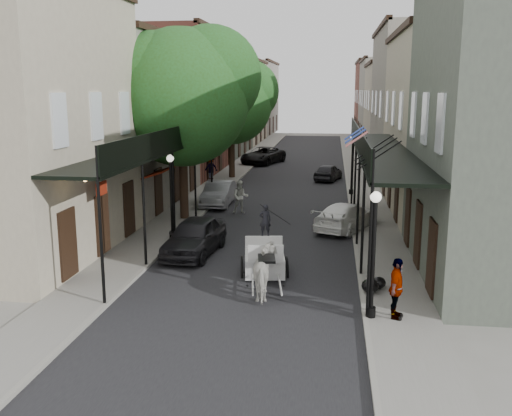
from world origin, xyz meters
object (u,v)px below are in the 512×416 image
(tree_near, at_px, (190,92))
(pedestrian_sidewalk_right, at_px, (396,289))
(lamppost_right_far, at_px, (352,164))
(lamppost_left, at_px, (171,195))
(car_left_near, at_px, (195,236))
(lamppost_right_near, at_px, (373,253))
(pedestrian_sidewalk_left, at_px, (210,168))
(horse, at_px, (267,272))
(car_right_near, at_px, (346,216))
(car_right_far, at_px, (328,172))
(carriage, at_px, (264,244))
(tree_far, at_px, (236,100))
(pedestrian_walking, at_px, (240,197))
(car_left_far, at_px, (263,155))
(car_left_mid, at_px, (219,193))

(tree_near, height_order, pedestrian_sidewalk_right, tree_near)
(lamppost_right_far, bearing_deg, lamppost_left, -124.35)
(lamppost_right_far, height_order, car_left_near, lamppost_right_far)
(lamppost_right_near, relative_size, pedestrian_sidewalk_left, 2.04)
(lamppost_right_far, xyz_separation_m, pedestrian_sidewalk_right, (0.69, -20.00, -1.03))
(horse, relative_size, car_right_near, 0.43)
(car_left_near, distance_m, car_right_far, 20.66)
(lamppost_right_near, distance_m, lamppost_right_far, 20.00)
(tree_near, distance_m, horse, 13.04)
(tree_near, relative_size, pedestrian_sidewalk_right, 5.37)
(horse, height_order, carriage, carriage)
(carriage, bearing_deg, pedestrian_sidewalk_right, -52.37)
(lamppost_left, xyz_separation_m, car_left_near, (1.50, -2.00, -1.30))
(tree_far, relative_size, pedestrian_sidewalk_left, 4.74)
(lamppost_left, distance_m, car_right_far, 19.25)
(lamppost_right_near, height_order, car_right_far, lamppost_right_near)
(tree_far, relative_size, pedestrian_sidewalk_right, 4.80)
(tree_near, height_order, car_right_far, tree_near)
(lamppost_right_far, relative_size, carriage, 1.35)
(carriage, bearing_deg, pedestrian_walking, 95.48)
(carriage, relative_size, pedestrian_sidewalk_left, 1.51)
(horse, distance_m, car_left_far, 33.65)
(horse, xyz_separation_m, pedestrian_sidewalk_right, (3.92, -1.59, 0.20))
(tree_far, distance_m, car_right_far, 8.61)
(carriage, relative_size, pedestrian_walking, 1.52)
(carriage, bearing_deg, car_left_mid, 100.26)
(pedestrian_sidewalk_right, bearing_deg, pedestrian_sidewalk_left, 39.08)
(lamppost_right_far, height_order, pedestrian_walking, lamppost_right_far)
(pedestrian_walking, relative_size, car_left_mid, 0.43)
(tree_near, xyz_separation_m, pedestrian_sidewalk_left, (-1.60, 11.78, -5.46))
(car_left_near, bearing_deg, lamppost_right_far, 69.69)
(car_left_mid, bearing_deg, lamppost_left, -93.80)
(pedestrian_sidewalk_right, bearing_deg, carriage, 61.53)
(lamppost_right_near, relative_size, car_left_near, 0.84)
(lamppost_right_far, distance_m, pedestrian_sidewalk_left, 10.71)
(lamppost_left, distance_m, pedestrian_sidewalk_right, 12.00)
(lamppost_right_near, bearing_deg, tree_near, 124.27)
(carriage, bearing_deg, car_right_near, 56.95)
(lamppost_right_near, height_order, car_left_far, lamppost_right_near)
(horse, xyz_separation_m, car_left_near, (-3.47, 4.41, -0.07))
(pedestrian_sidewalk_left, distance_m, car_left_near, 18.24)
(lamppost_left, relative_size, car_left_mid, 0.88)
(tree_near, xyz_separation_m, lamppost_left, (0.10, -4.18, -4.44))
(car_left_near, height_order, car_left_far, car_left_far)
(pedestrian_sidewalk_left, height_order, car_right_far, pedestrian_sidewalk_left)
(car_left_far, distance_m, car_right_far, 10.76)
(lamppost_right_near, distance_m, car_right_near, 11.10)
(pedestrian_walking, bearing_deg, car_right_near, -38.05)
(tree_near, height_order, horse, tree_near)
(carriage, relative_size, car_left_near, 0.63)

